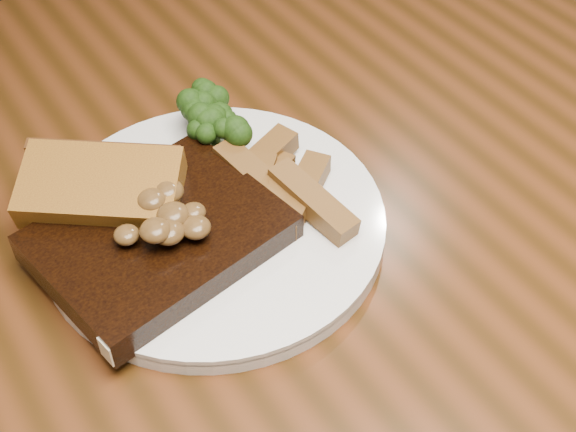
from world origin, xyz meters
The scene contains 9 objects.
dining_table centered at (0.00, 0.00, 0.66)m, with size 1.60×0.90×0.75m.
chair_far centered at (0.01, 0.65, 0.50)m, with size 0.54×0.54×0.92m.
plate centered at (-0.03, 0.03, 0.76)m, with size 0.26×0.26×0.01m, color white.
steak centered at (-0.08, 0.03, 0.77)m, with size 0.17×0.13×0.02m, color black.
steak_bone centered at (-0.08, -0.03, 0.77)m, with size 0.15×0.01×0.02m, color beige.
mushroom_pile centered at (-0.07, 0.03, 0.80)m, with size 0.07×0.07×0.03m, color brown, non-canonical shape.
garlic_bread centered at (-0.10, 0.08, 0.77)m, with size 0.12×0.06×0.03m, color #91651A.
potato_wedges centered at (0.04, 0.05, 0.77)m, with size 0.10×0.10×0.02m, color brown, non-canonical shape.
broccoli_cluster centered at (0.02, 0.11, 0.78)m, with size 0.07×0.07×0.04m, color #1E3E0E, non-canonical shape.
Camera 1 is at (-0.21, -0.35, 1.21)m, focal length 50.00 mm.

